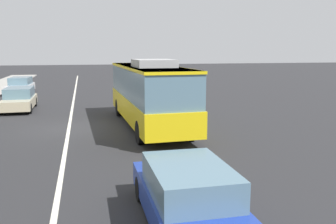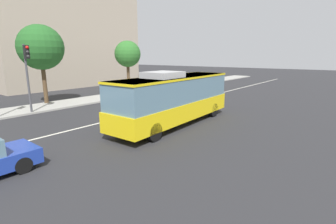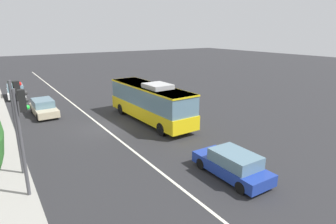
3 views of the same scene
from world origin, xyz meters
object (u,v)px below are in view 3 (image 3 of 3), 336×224
sedan_white (16,91)px  traffic_light_mid_block (22,125)px  transit_bus (150,101)px  traffic_light_near_corner (17,112)px  sedan_blue (232,165)px  sedan_beige (44,108)px

sedan_white → traffic_light_mid_block: traffic_light_mid_block is taller
transit_bus → traffic_light_near_corner: 11.34m
traffic_light_near_corner → traffic_light_mid_block: bearing=-96.4°
transit_bus → traffic_light_mid_block: (-6.93, 10.32, 1.75)m
sedan_blue → sedan_white: (27.31, 7.68, 0.00)m
transit_bus → sedan_blue: (-10.73, 1.09, -1.09)m
traffic_light_mid_block → traffic_light_near_corner: bearing=91.9°
sedan_beige → traffic_light_near_corner: 12.16m
traffic_light_mid_block → sedan_beige: bearing=80.9°
transit_bus → sedan_beige: bearing=44.4°
transit_bus → traffic_light_mid_block: traffic_light_mid_block is taller
sedan_beige → sedan_white: (9.57, 1.41, 0.00)m
sedan_beige → traffic_light_mid_block: bearing=-12.9°
traffic_light_near_corner → sedan_beige: bearing=70.2°
sedan_white → sedan_beige: bearing=11.0°
sedan_blue → sedan_beige: size_ratio=1.00×
sedan_blue → traffic_light_near_corner: bearing=56.0°
sedan_blue → traffic_light_mid_block: traffic_light_mid_block is taller
sedan_blue → traffic_light_mid_block: size_ratio=0.87×
traffic_light_mid_block → transit_bus: bearing=36.7°
transit_bus → sedan_blue: transit_bus is taller
transit_bus → traffic_light_mid_block: size_ratio=1.94×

